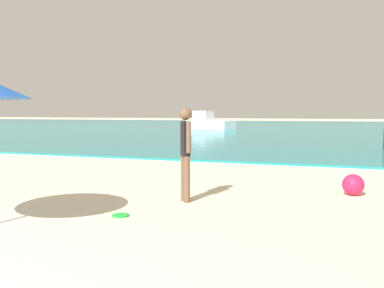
{
  "coord_description": "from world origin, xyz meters",
  "views": [
    {
      "loc": [
        2.74,
        -0.71,
        1.54
      ],
      "look_at": [
        0.11,
        6.85,
        0.91
      ],
      "focal_mm": 37.95,
      "sensor_mm": 36.0,
      "label": 1
    }
  ],
  "objects_px": {
    "frisbee": "(121,215)",
    "boat_far": "(209,123)",
    "person_standing": "(185,149)",
    "beach_ball": "(353,185)"
  },
  "relations": [
    {
      "from": "person_standing",
      "to": "beach_ball",
      "type": "xyz_separation_m",
      "value": [
        2.76,
        1.52,
        -0.72
      ]
    },
    {
      "from": "boat_far",
      "to": "beach_ball",
      "type": "bearing_deg",
      "value": -40.4
    },
    {
      "from": "boat_far",
      "to": "frisbee",
      "type": "bearing_deg",
      "value": -48.3
    },
    {
      "from": "boat_far",
      "to": "person_standing",
      "type": "bearing_deg",
      "value": -46.59
    },
    {
      "from": "frisbee",
      "to": "beach_ball",
      "type": "distance_m",
      "value": 4.34
    },
    {
      "from": "person_standing",
      "to": "beach_ball",
      "type": "height_order",
      "value": "person_standing"
    },
    {
      "from": "frisbee",
      "to": "boat_far",
      "type": "height_order",
      "value": "boat_far"
    },
    {
      "from": "boat_far",
      "to": "beach_ball",
      "type": "relative_size",
      "value": 12.38
    },
    {
      "from": "person_standing",
      "to": "frisbee",
      "type": "relative_size",
      "value": 6.47
    },
    {
      "from": "frisbee",
      "to": "boat_far",
      "type": "distance_m",
      "value": 30.12
    }
  ]
}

